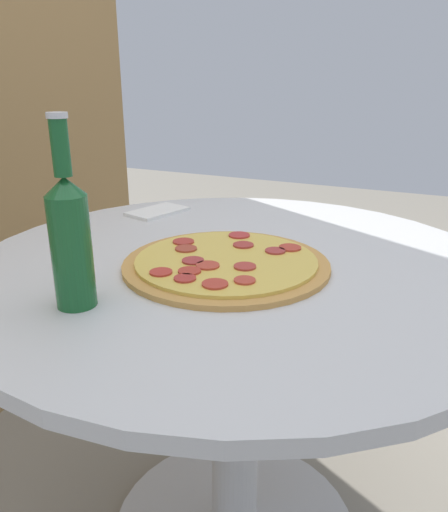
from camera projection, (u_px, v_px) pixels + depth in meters
name	position (u px, v px, depth m)	size (l,w,h in m)	color
table	(236.00, 341.00, 1.02)	(1.01, 1.01, 0.69)	silver
pizza	(224.00, 262.00, 0.91)	(0.38, 0.38, 0.02)	#C68E47
beer_bottle	(70.00, 237.00, 0.72)	(0.06, 0.06, 0.28)	#195628
napkin	(157.00, 211.00, 1.27)	(0.17, 0.12, 0.01)	white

